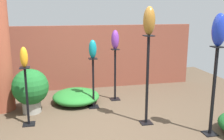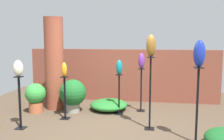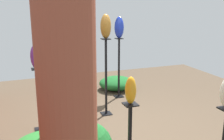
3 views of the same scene
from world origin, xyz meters
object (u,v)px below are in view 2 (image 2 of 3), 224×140
object	(u,v)px
art_vase_bronze	(151,46)
art_vase_teal	(119,67)
art_vase_cobalt	(199,54)
potted_plant_front_right	(36,96)
pedestal_ivory	(20,105)
pedestal_teal	(119,96)
potted_plant_mid_left	(73,94)
pedestal_violet	(141,92)
art_vase_violet	(142,61)
pedestal_bronze	(150,96)
pedestal_amber	(65,100)
art_vase_ivory	(18,68)
brick_pillar	(54,63)
art_vase_amber	(64,69)
pedestal_cobalt	(197,109)

from	to	relation	value
art_vase_bronze	art_vase_teal	size ratio (longest dim) A/B	1.28
art_vase_cobalt	potted_plant_front_right	xyz separation A→B (m)	(-3.71, 1.37, -1.21)
pedestal_ivory	art_vase_teal	size ratio (longest dim) A/B	3.12
pedestal_teal	potted_plant_mid_left	world-z (taller)	pedestal_teal
pedestal_violet	pedestal_teal	distance (m)	0.63
pedestal_violet	art_vase_teal	world-z (taller)	art_vase_teal
art_vase_bronze	art_vase_violet	size ratio (longest dim) A/B	1.15
art_vase_teal	potted_plant_front_right	size ratio (longest dim) A/B	0.48
art_vase_violet	pedestal_teal	bearing A→B (deg)	-145.92
pedestal_bronze	art_vase_teal	distance (m)	1.30
pedestal_bronze	pedestal_amber	distance (m)	2.01
art_vase_ivory	art_vase_bronze	world-z (taller)	art_vase_bronze
pedestal_violet	art_vase_cobalt	distance (m)	2.46
pedestal_ivory	art_vase_cobalt	distance (m)	3.69
brick_pillar	pedestal_bronze	distance (m)	2.85
brick_pillar	art_vase_amber	distance (m)	1.01
pedestal_amber	art_vase_amber	size ratio (longest dim) A/B	3.02
pedestal_cobalt	potted_plant_front_right	bearing A→B (deg)	159.67
pedestal_bronze	art_vase_ivory	xyz separation A→B (m)	(-2.67, -0.39, 0.57)
pedestal_violet	art_vase_bronze	world-z (taller)	art_vase_bronze
pedestal_cobalt	art_vase_ivory	world-z (taller)	art_vase_ivory
art_vase_teal	pedestal_teal	bearing A→B (deg)	0.00
brick_pillar	potted_plant_front_right	size ratio (longest dim) A/B	3.26
art_vase_violet	potted_plant_mid_left	size ratio (longest dim) A/B	0.47
pedestal_violet	potted_plant_front_right	size ratio (longest dim) A/B	1.49
art_vase_ivory	art_vase_cobalt	bearing A→B (deg)	-3.58
pedestal_bronze	pedestal_amber	world-z (taller)	pedestal_bronze
art_vase_teal	potted_plant_front_right	bearing A→B (deg)	-175.19
pedestal_violet	art_vase_cobalt	size ratio (longest dim) A/B	2.33
pedestal_violet	art_vase_cobalt	xyz separation A→B (m)	(1.08, -1.90, 1.12)
art_vase_teal	art_vase_cobalt	xyz separation A→B (m)	(1.60, -1.55, 0.45)
pedestal_bronze	art_vase_ivory	size ratio (longest dim) A/B	4.47
art_vase_violet	art_vase_amber	xyz separation A→B (m)	(-1.72, -0.92, -0.14)
pedestal_violet	art_vase_cobalt	bearing A→B (deg)	-60.48
pedestal_ivory	pedestal_amber	distance (m)	1.05
art_vase_ivory	art_vase_amber	size ratio (longest dim) A/B	1.02
art_vase_cobalt	pedestal_ivory	bearing A→B (deg)	176.42
pedestal_bronze	potted_plant_mid_left	world-z (taller)	pedestal_bronze
art_vase_violet	art_vase_teal	xyz separation A→B (m)	(-0.52, -0.35, -0.13)
art_vase_ivory	art_vase_cobalt	distance (m)	3.53
art_vase_bronze	potted_plant_mid_left	distance (m)	2.51
pedestal_amber	potted_plant_front_right	xyz separation A→B (m)	(-0.91, 0.38, -0.04)
pedestal_teal	pedestal_amber	xyz separation A→B (m)	(-1.20, -0.56, 0.00)
pedestal_amber	pedestal_violet	bearing A→B (deg)	28.01
art_vase_teal	potted_plant_front_right	distance (m)	2.24
brick_pillar	pedestal_bronze	size ratio (longest dim) A/B	1.60
art_vase_cobalt	potted_plant_mid_left	xyz separation A→B (m)	(-2.79, 1.55, -1.15)
pedestal_cobalt	art_vase_amber	xyz separation A→B (m)	(-2.80, 0.99, 0.53)
pedestal_ivory	art_vase_ivory	xyz separation A→B (m)	(0.00, 0.00, 0.77)
pedestal_ivory	pedestal_bronze	distance (m)	2.71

